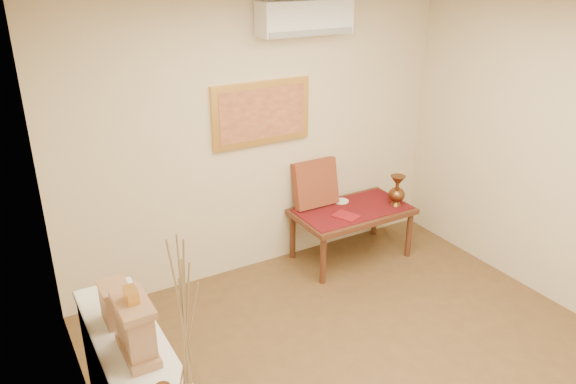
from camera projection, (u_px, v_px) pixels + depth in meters
ceiling at (447, 9)px, 3.03m from camera, size 4.50×4.50×0.00m
wall_back at (261, 138)px, 5.36m from camera, size 4.00×0.02×2.70m
wall_left at (104, 328)px, 2.65m from camera, size 0.02×4.50×2.70m
white_vase at (189, 375)px, 2.10m from camera, size 0.21×0.21×1.09m
table_cloth at (352, 209)px, 5.77m from camera, size 1.14×0.59×0.01m
brass_urn_tall at (397, 187)px, 5.78m from camera, size 0.18×0.18×0.39m
plate at (341, 201)px, 5.93m from camera, size 0.16×0.16×0.01m
menu at (346, 216)px, 5.59m from camera, size 0.26×0.30×0.01m
cushion at (315, 184)px, 5.75m from camera, size 0.48×0.20×0.49m
mantel_clock at (136, 327)px, 2.97m from camera, size 0.17×0.36×0.41m
wooden_chest at (116, 303)px, 3.27m from camera, size 0.16×0.21×0.24m
low_table at (352, 215)px, 5.79m from camera, size 1.20×0.70×0.55m
painting at (262, 113)px, 5.24m from camera, size 1.00×0.06×0.60m
ac_unit at (305, 17)px, 5.00m from camera, size 0.90×0.25×0.30m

